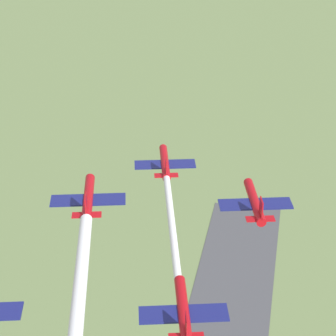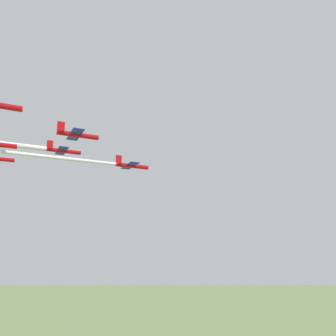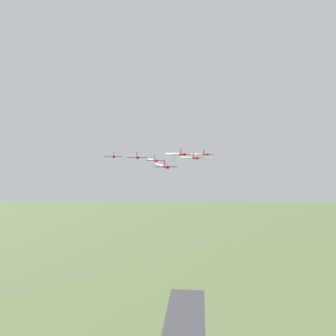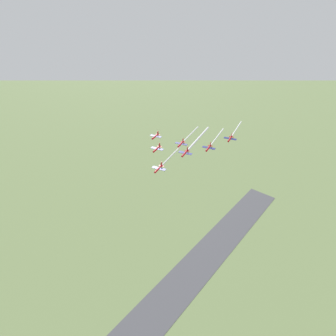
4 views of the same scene
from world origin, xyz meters
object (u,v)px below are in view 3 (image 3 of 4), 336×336
(jet_0, at_px, (166,167))
(jet_1, at_px, (182,154))
(jet_2, at_px, (137,157))
(jet_5, at_px, (114,157))
(jet_4, at_px, (155,160))
(jet_6, at_px, (205,154))
(jet_3, at_px, (195,158))

(jet_0, height_order, jet_1, jet_1)
(jet_2, xyz_separation_m, jet_5, (-4.15, 19.74, 0.17))
(jet_1, bearing_deg, jet_5, -29.54)
(jet_4, relative_size, jet_6, 1.00)
(jet_0, xyz_separation_m, jet_4, (11.09, 32.96, 1.66))
(jet_1, relative_size, jet_4, 1.00)
(jet_3, bearing_deg, jet_5, 0.00)
(jet_1, relative_size, jet_6, 1.00)
(jet_5, bearing_deg, jet_3, -180.00)
(jet_1, xyz_separation_m, jet_5, (-23.53, 26.27, -1.15))
(jet_1, xyz_separation_m, jet_4, (-4.15, 19.74, -3.14))
(jet_3, xyz_separation_m, jet_4, (-19.39, 6.52, -1.21))
(jet_5, bearing_deg, jet_4, -180.00)
(jet_4, distance_m, jet_6, 35.39)
(jet_0, relative_size, jet_3, 1.00)
(jet_5, bearing_deg, jet_6, -161.22)
(jet_0, height_order, jet_4, jet_4)
(jet_0, bearing_deg, jet_1, -120.47)
(jet_4, bearing_deg, jet_1, 120.47)
(jet_4, bearing_deg, jet_3, -180.00)
(jet_4, relative_size, jet_5, 1.00)
(jet_3, bearing_deg, jet_6, -120.47)
(jet_0, distance_m, jet_1, 20.73)
(jet_4, bearing_deg, jet_6, -150.46)
(jet_1, distance_m, jet_3, 20.26)
(jet_3, bearing_deg, jet_4, 0.00)
(jet_5, bearing_deg, jet_1, 150.46)
(jet_0, xyz_separation_m, jet_5, (-8.29, 39.48, 3.65))
(jet_2, height_order, jet_4, jet_2)
(jet_2, xyz_separation_m, jet_3, (34.63, 6.69, -0.61))
(jet_2, xyz_separation_m, jet_4, (15.24, 13.22, -1.82))
(jet_0, bearing_deg, jet_2, -59.53)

